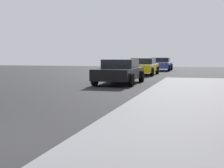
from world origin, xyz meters
name	(u,v)px	position (x,y,z in m)	size (l,w,h in m)	color
car_black	(120,71)	(-0.07, 12.64, 0.65)	(2.03, 4.40, 1.27)	black
car_yellow	(143,66)	(-0.25, 20.80, 0.65)	(2.04, 4.57, 1.27)	yellow
car_blue	(161,64)	(0.23, 28.32, 0.65)	(2.05, 4.03, 1.27)	#233899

